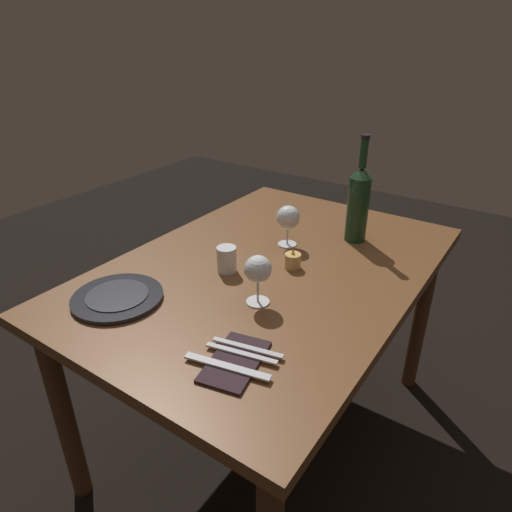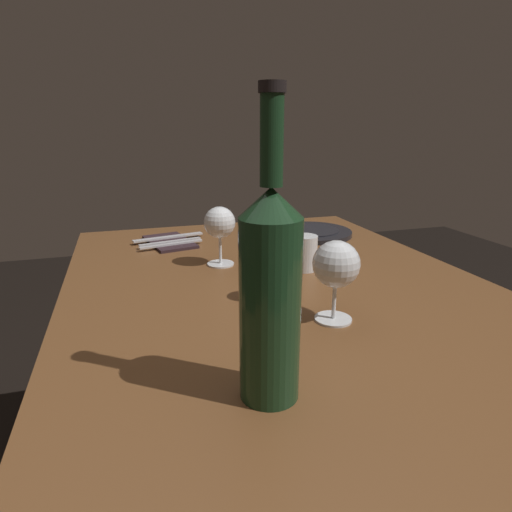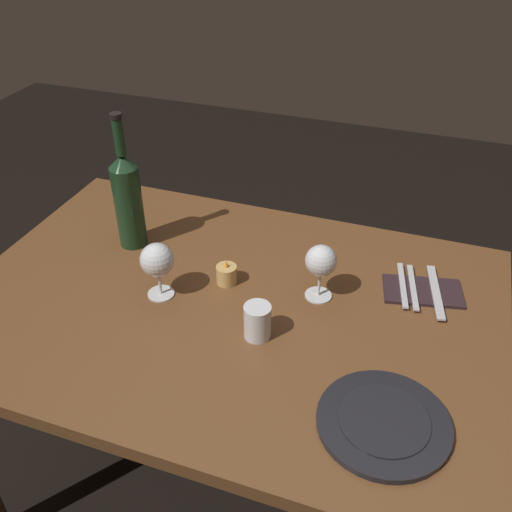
{
  "view_description": "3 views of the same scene",
  "coord_description": "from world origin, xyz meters",
  "px_view_note": "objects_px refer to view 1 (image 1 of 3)",
  "views": [
    {
      "loc": [
        1.09,
        0.69,
        1.44
      ],
      "look_at": [
        0.07,
        -0.01,
        0.8
      ],
      "focal_mm": 31.72,
      "sensor_mm": 36.0,
      "label": 1
    },
    {
      "loc": [
        -0.79,
        0.3,
        1.07
      ],
      "look_at": [
        0.09,
        0.04,
        0.79
      ],
      "focal_mm": 30.31,
      "sensor_mm": 36.0,
      "label": 2
    },
    {
      "loc": [
        0.42,
        -0.99,
        1.63
      ],
      "look_at": [
        0.06,
        0.04,
        0.86
      ],
      "focal_mm": 40.23,
      "sensor_mm": 36.0,
      "label": 3
    }
  ],
  "objects_px": {
    "wine_glass_left": "(288,218)",
    "fork_outer": "(247,348)",
    "wine_glass_right": "(258,270)",
    "table_knife": "(227,366)",
    "water_tumbler": "(227,260)",
    "dinner_plate": "(117,297)",
    "fork_inner": "(241,353)",
    "folded_napkin": "(235,361)",
    "wine_bottle": "(358,202)",
    "votive_candle": "(293,261)"
  },
  "relations": [
    {
      "from": "wine_glass_left",
      "to": "fork_outer",
      "type": "bearing_deg",
      "value": 21.72
    },
    {
      "from": "wine_glass_right",
      "to": "dinner_plate",
      "type": "height_order",
      "value": "wine_glass_right"
    },
    {
      "from": "wine_glass_right",
      "to": "folded_napkin",
      "type": "distance_m",
      "value": 0.28
    },
    {
      "from": "fork_outer",
      "to": "table_knife",
      "type": "bearing_deg",
      "value": 0.0
    },
    {
      "from": "folded_napkin",
      "to": "table_knife",
      "type": "relative_size",
      "value": 1.0
    },
    {
      "from": "wine_bottle",
      "to": "votive_candle",
      "type": "bearing_deg",
      "value": -14.36
    },
    {
      "from": "dinner_plate",
      "to": "fork_outer",
      "type": "height_order",
      "value": "dinner_plate"
    },
    {
      "from": "dinner_plate",
      "to": "folded_napkin",
      "type": "bearing_deg",
      "value": 86.44
    },
    {
      "from": "water_tumbler",
      "to": "folded_napkin",
      "type": "bearing_deg",
      "value": 40.0
    },
    {
      "from": "wine_bottle",
      "to": "votive_candle",
      "type": "height_order",
      "value": "wine_bottle"
    },
    {
      "from": "fork_outer",
      "to": "table_knife",
      "type": "xyz_separation_m",
      "value": [
        0.08,
        0.0,
        0.0
      ]
    },
    {
      "from": "wine_glass_left",
      "to": "dinner_plate",
      "type": "relative_size",
      "value": 0.57
    },
    {
      "from": "table_knife",
      "to": "wine_glass_right",
      "type": "bearing_deg",
      "value": -159.87
    },
    {
      "from": "wine_glass_right",
      "to": "table_knife",
      "type": "height_order",
      "value": "wine_glass_right"
    },
    {
      "from": "wine_glass_left",
      "to": "folded_napkin",
      "type": "xyz_separation_m",
      "value": [
        0.61,
        0.22,
        -0.1
      ]
    },
    {
      "from": "water_tumbler",
      "to": "table_knife",
      "type": "height_order",
      "value": "water_tumbler"
    },
    {
      "from": "wine_glass_right",
      "to": "water_tumbler",
      "type": "bearing_deg",
      "value": -117.49
    },
    {
      "from": "votive_candle",
      "to": "table_knife",
      "type": "relative_size",
      "value": 0.32
    },
    {
      "from": "wine_glass_right",
      "to": "folded_napkin",
      "type": "xyz_separation_m",
      "value": [
        0.24,
        0.1,
        -0.1
      ]
    },
    {
      "from": "fork_inner",
      "to": "wine_glass_left",
      "type": "bearing_deg",
      "value": -159.13
    },
    {
      "from": "water_tumbler",
      "to": "folded_napkin",
      "type": "distance_m",
      "value": 0.44
    },
    {
      "from": "wine_glass_left",
      "to": "wine_glass_right",
      "type": "relative_size",
      "value": 1.0
    },
    {
      "from": "votive_candle",
      "to": "fork_outer",
      "type": "height_order",
      "value": "votive_candle"
    },
    {
      "from": "fork_inner",
      "to": "fork_outer",
      "type": "xyz_separation_m",
      "value": [
        -0.02,
        0.0,
        0.0
      ]
    },
    {
      "from": "dinner_plate",
      "to": "table_knife",
      "type": "distance_m",
      "value": 0.44
    },
    {
      "from": "wine_glass_left",
      "to": "table_knife",
      "type": "distance_m",
      "value": 0.68
    },
    {
      "from": "wine_glass_right",
      "to": "table_knife",
      "type": "xyz_separation_m",
      "value": [
        0.27,
        0.1,
        -0.09
      ]
    },
    {
      "from": "folded_napkin",
      "to": "table_knife",
      "type": "height_order",
      "value": "table_knife"
    },
    {
      "from": "dinner_plate",
      "to": "table_knife",
      "type": "bearing_deg",
      "value": 82.52
    },
    {
      "from": "wine_glass_left",
      "to": "votive_candle",
      "type": "xyz_separation_m",
      "value": [
        0.13,
        0.1,
        -0.08
      ]
    },
    {
      "from": "dinner_plate",
      "to": "water_tumbler",
      "type": "bearing_deg",
      "value": 153.41
    },
    {
      "from": "water_tumbler",
      "to": "wine_glass_right",
      "type": "bearing_deg",
      "value": 62.51
    },
    {
      "from": "fork_inner",
      "to": "dinner_plate",
      "type": "bearing_deg",
      "value": -90.26
    },
    {
      "from": "wine_glass_left",
      "to": "votive_candle",
      "type": "relative_size",
      "value": 2.17
    },
    {
      "from": "wine_glass_left",
      "to": "wine_bottle",
      "type": "height_order",
      "value": "wine_bottle"
    },
    {
      "from": "wine_bottle",
      "to": "fork_inner",
      "type": "xyz_separation_m",
      "value": [
        0.76,
        0.04,
        -0.13
      ]
    },
    {
      "from": "wine_bottle",
      "to": "folded_napkin",
      "type": "xyz_separation_m",
      "value": [
        0.78,
        0.04,
        -0.14
      ]
    },
    {
      "from": "votive_candle",
      "to": "folded_napkin",
      "type": "height_order",
      "value": "votive_candle"
    },
    {
      "from": "dinner_plate",
      "to": "fork_outer",
      "type": "xyz_separation_m",
      "value": [
        -0.02,
        0.43,
        0.0
      ]
    },
    {
      "from": "fork_outer",
      "to": "wine_bottle",
      "type": "bearing_deg",
      "value": -176.66
    },
    {
      "from": "wine_bottle",
      "to": "dinner_plate",
      "type": "bearing_deg",
      "value": -27.45
    },
    {
      "from": "fork_inner",
      "to": "fork_outer",
      "type": "distance_m",
      "value": 0.02
    },
    {
      "from": "table_knife",
      "to": "wine_glass_left",
      "type": "bearing_deg",
      "value": -160.8
    },
    {
      "from": "folded_napkin",
      "to": "water_tumbler",
      "type": "bearing_deg",
      "value": -140.0
    },
    {
      "from": "dinner_plate",
      "to": "fork_inner",
      "type": "height_order",
      "value": "dinner_plate"
    },
    {
      "from": "water_tumbler",
      "to": "dinner_plate",
      "type": "xyz_separation_m",
      "value": [
        0.31,
        -0.15,
        -0.03
      ]
    },
    {
      "from": "wine_glass_right",
      "to": "fork_inner",
      "type": "distance_m",
      "value": 0.25
    },
    {
      "from": "votive_candle",
      "to": "wine_glass_right",
      "type": "bearing_deg",
      "value": 5.64
    },
    {
      "from": "wine_glass_left",
      "to": "wine_bottle",
      "type": "bearing_deg",
      "value": 134.35
    },
    {
      "from": "wine_glass_right",
      "to": "votive_candle",
      "type": "xyz_separation_m",
      "value": [
        -0.23,
        -0.02,
        -0.08
      ]
    }
  ]
}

